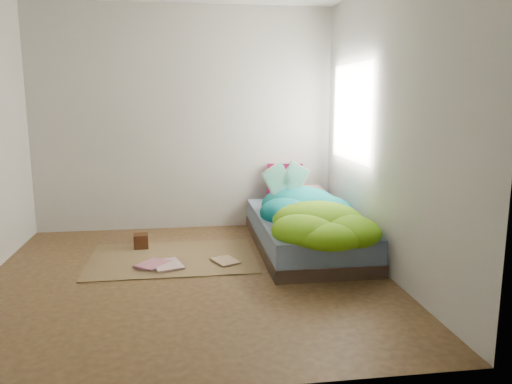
# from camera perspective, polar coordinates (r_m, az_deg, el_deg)

# --- Properties ---
(ground) EXTENTS (3.50, 3.50, 0.00)m
(ground) POSITION_cam_1_polar(r_m,az_deg,el_deg) (4.47, -7.69, -9.69)
(ground) COLOR #462B1B
(ground) RESTS_ON ground
(room_walls) EXTENTS (3.54, 3.54, 2.62)m
(room_walls) POSITION_cam_1_polar(r_m,az_deg,el_deg) (4.20, -8.08, 11.61)
(room_walls) COLOR #B6B3AD
(room_walls) RESTS_ON ground
(bed) EXTENTS (1.00, 2.00, 0.34)m
(bed) POSITION_cam_1_polar(r_m,az_deg,el_deg) (5.25, 5.66, -4.61)
(bed) COLOR #33281C
(bed) RESTS_ON ground
(duvet) EXTENTS (0.96, 1.84, 0.34)m
(duvet) POSITION_cam_1_polar(r_m,az_deg,el_deg) (4.96, 6.33, -1.47)
(duvet) COLOR #077378
(duvet) RESTS_ON bed
(rug) EXTENTS (1.60, 1.10, 0.01)m
(rug) POSITION_cam_1_polar(r_m,az_deg,el_deg) (4.99, -9.49, -7.47)
(rug) COLOR brown
(rug) RESTS_ON ground
(pillow_floral) EXTENTS (0.60, 0.42, 0.13)m
(pillow_floral) POSITION_cam_1_polar(r_m,az_deg,el_deg) (5.97, 5.26, -0.42)
(pillow_floral) COLOR beige
(pillow_floral) RESTS_ON bed
(pillow_magenta) EXTENTS (0.45, 0.20, 0.43)m
(pillow_magenta) POSITION_cam_1_polar(r_m,az_deg,el_deg) (6.00, 3.31, 1.14)
(pillow_magenta) COLOR #470426
(pillow_magenta) RESTS_ON bed
(open_book) EXTENTS (0.45, 0.20, 0.27)m
(open_book) POSITION_cam_1_polar(r_m,az_deg,el_deg) (5.30, 3.50, 2.70)
(open_book) COLOR #2A8238
(open_book) RESTS_ON duvet
(wooden_box) EXTENTS (0.16, 0.16, 0.15)m
(wooden_box) POSITION_cam_1_polar(r_m,az_deg,el_deg) (5.35, -13.00, -5.47)
(wooden_box) COLOR #33160B
(wooden_box) RESTS_ON rug
(floor_book_a) EXTENTS (0.33, 0.39, 0.03)m
(floor_book_a) POSITION_cam_1_polar(r_m,az_deg,el_deg) (4.73, -11.55, -8.36)
(floor_book_a) COLOR beige
(floor_book_a) RESTS_ON rug
(floor_book_b) EXTENTS (0.35, 0.37, 0.03)m
(floor_book_b) POSITION_cam_1_polar(r_m,az_deg,el_deg) (4.86, -12.74, -7.87)
(floor_book_b) COLOR #D67B8B
(floor_book_b) RESTS_ON rug
(floor_book_c) EXTENTS (0.28, 0.32, 0.02)m
(floor_book_c) POSITION_cam_1_polar(r_m,az_deg,el_deg) (4.76, -4.55, -8.07)
(floor_book_c) COLOR tan
(floor_book_c) RESTS_ON rug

